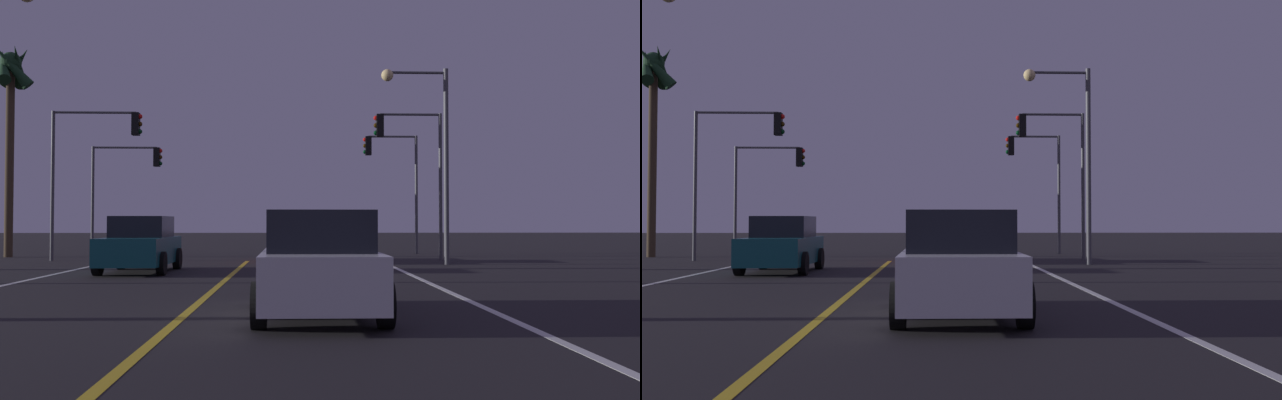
% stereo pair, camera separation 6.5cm
% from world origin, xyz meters
% --- Properties ---
extents(lane_edge_right, '(0.16, 34.10, 0.01)m').
position_xyz_m(lane_edge_right, '(5.16, 11.05, 0.00)').
color(lane_edge_right, silver).
rests_on(lane_edge_right, ground).
extents(lane_center_divider, '(0.16, 34.10, 0.01)m').
position_xyz_m(lane_center_divider, '(0.00, 11.05, 0.00)').
color(lane_center_divider, gold).
rests_on(lane_center_divider, ground).
extents(car_ahead_far, '(2.02, 4.30, 1.70)m').
position_xyz_m(car_ahead_far, '(1.88, 27.69, 0.82)').
color(car_ahead_far, black).
rests_on(car_ahead_far, ground).
extents(car_oncoming, '(2.02, 4.30, 1.70)m').
position_xyz_m(car_oncoming, '(-2.87, 22.25, 0.82)').
color(car_oncoming, black).
rests_on(car_oncoming, ground).
extents(car_lead_same_lane, '(2.02, 4.30, 1.70)m').
position_xyz_m(car_lead_same_lane, '(2.19, 12.05, 0.82)').
color(car_lead_same_lane, black).
rests_on(car_lead_same_lane, ground).
extents(traffic_light_near_right, '(2.77, 0.36, 5.91)m').
position_xyz_m(traffic_light_near_right, '(6.47, 28.60, 4.33)').
color(traffic_light_near_right, '#4C4C51').
rests_on(traffic_light_near_right, ground).
extents(traffic_light_near_left, '(3.56, 0.36, 5.91)m').
position_xyz_m(traffic_light_near_left, '(-6.08, 28.60, 4.38)').
color(traffic_light_near_left, '#4C4C51').
rests_on(traffic_light_near_left, ground).
extents(traffic_light_far_right, '(2.64, 0.36, 5.69)m').
position_xyz_m(traffic_light_far_right, '(6.51, 34.10, 4.18)').
color(traffic_light_far_right, '#4C4C51').
rests_on(traffic_light_far_right, ground).
extents(traffic_light_far_left, '(3.33, 0.36, 5.11)m').
position_xyz_m(traffic_light_far_left, '(-6.10, 34.10, 3.82)').
color(traffic_light_far_left, '#4C4C51').
rests_on(traffic_light_far_left, ground).
extents(street_lamp_right_far, '(2.43, 0.44, 7.06)m').
position_xyz_m(street_lamp_right_far, '(6.67, 25.62, 4.58)').
color(street_lamp_right_far, '#4C4C51').
rests_on(street_lamp_right_far, ground).
extents(palm_tree_left_far, '(2.09, 2.17, 9.42)m').
position_xyz_m(palm_tree_left_far, '(-10.57, 31.56, 7.48)').
color(palm_tree_left_far, '#473826').
rests_on(palm_tree_left_far, ground).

